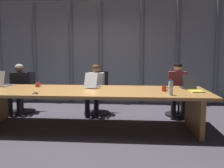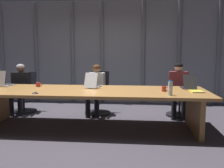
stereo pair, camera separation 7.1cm
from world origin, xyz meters
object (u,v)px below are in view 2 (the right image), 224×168
water_bottle_primary (170,88)px  coffee_mug_near (164,89)px  person_left_end (20,85)px  person_center (178,86)px  laptop_left_end (4,83)px  laptop_left_mid (93,84)px  spiral_notepad (197,91)px  office_chair_left_mid (98,98)px  laptop_center (188,86)px  office_chair_left_end (25,97)px  office_chair_center (179,99)px  person_left_mid (96,87)px  coffee_mug_far (38,85)px  conference_mic_left_side (35,93)px

water_bottle_primary → coffee_mug_near: 0.42m
person_left_end → person_center: (3.63, 0.00, 0.02)m
laptop_left_end → laptop_left_mid: bearing=-83.7°
spiral_notepad → laptop_left_mid: bearing=163.3°
office_chair_left_mid → coffee_mug_near: size_ratio=7.82×
laptop_center → office_chair_left_mid: 2.10m
office_chair_left_end → office_chair_left_mid: 1.79m
office_chair_center → person_center: 0.35m
laptop_left_end → office_chair_left_mid: (1.83, 0.83, -0.42)m
person_left_mid → water_bottle_primary: person_left_mid is taller
laptop_left_mid → person_center: size_ratio=0.42×
office_chair_left_mid → person_left_mid: size_ratio=0.85×
person_left_end → coffee_mug_far: size_ratio=9.11×
laptop_left_end → water_bottle_primary: size_ratio=1.73×
laptop_left_mid → office_chair_center: 2.06m
office_chair_center → water_bottle_primary: (-0.43, -1.66, 0.47)m
spiral_notepad → water_bottle_primary: bearing=-145.9°
office_chair_center → person_left_end: size_ratio=0.85×
laptop_left_mid → office_chair_left_end: size_ratio=0.53×
laptop_center → office_chair_left_end: size_ratio=0.45×
coffee_mug_far → laptop_left_end: bearing=176.6°
laptop_left_mid → person_left_mid: size_ratio=0.44×
office_chair_left_mid → office_chair_center: office_chair_center is taller
person_left_end → laptop_center: bearing=74.8°
person_left_mid → laptop_left_end: bearing=-64.1°
office_chair_center → person_left_mid: (-1.90, -0.17, 0.28)m
laptop_left_end → person_left_mid: 1.92m
laptop_center → water_bottle_primary: 0.93m
conference_mic_left_side → spiral_notepad: conference_mic_left_side is taller
spiral_notepad → person_center: bearing=92.5°
person_left_mid → coffee_mug_near: size_ratio=9.19×
spiral_notepad → office_chair_left_mid: bearing=142.5°
water_bottle_primary → person_left_mid: bearing=134.5°
office_chair_left_mid → person_center: person_center is taller
office_chair_center → water_bottle_primary: office_chair_center is taller
office_chair_center → water_bottle_primary: bearing=-13.6°
person_left_end → coffee_mug_near: bearing=66.5°
laptop_left_mid → office_chair_left_mid: (-0.04, 0.85, -0.42)m
conference_mic_left_side → office_chair_left_mid: bearing=64.9°
person_left_mid → coffee_mug_near: bearing=58.3°
water_bottle_primary → laptop_left_end: bearing=165.6°
laptop_left_end → laptop_left_mid: (1.87, -0.02, -0.00)m
coffee_mug_far → water_bottle_primary: bearing=-17.4°
laptop_left_mid → person_left_mid: person_left_mid is taller
laptop_left_mid → office_chair_left_mid: laptop_left_mid is taller
office_chair_left_end → person_center: (3.60, -0.15, 0.32)m
coffee_mug_near → person_left_mid: bearing=142.5°
conference_mic_left_side → spiral_notepad: (2.75, 0.47, -0.01)m
laptop_left_mid → office_chair_left_mid: bearing=8.6°
water_bottle_primary → coffee_mug_near: water_bottle_primary is taller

